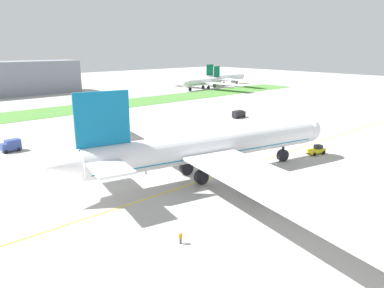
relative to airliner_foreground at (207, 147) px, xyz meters
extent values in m
plane|color=#ADAAA5|center=(-1.14, -0.55, -6.32)|extent=(600.00, 600.00, 0.00)
cube|color=yellow|center=(-1.14, -1.18, -6.31)|extent=(280.00, 0.36, 0.01)
cube|color=#4C8438|center=(-1.14, 95.80, -6.27)|extent=(320.00, 24.00, 0.10)
cylinder|color=white|center=(0.95, -0.20, 0.17)|extent=(51.91, 16.46, 5.77)
cube|color=#0C6B9E|center=(0.95, -0.20, -0.84)|extent=(49.79, 15.58, 0.69)
sphere|color=white|center=(27.86, -5.95, 0.17)|extent=(5.48, 5.48, 5.48)
cone|color=white|center=(-26.94, 5.75, 0.60)|extent=(7.23, 6.12, 4.90)
cube|color=#0C6B9E|center=(-20.35, 4.34, 7.67)|extent=(9.25, 2.51, 9.23)
cube|color=white|center=(-20.16, 10.20, 1.04)|extent=(7.50, 10.21, 0.40)
cube|color=white|center=(-22.56, -1.08, 1.04)|extent=(7.50, 10.21, 0.40)
cube|color=white|center=(3.89, 25.97, -0.55)|extent=(20.90, 48.02, 0.46)
cube|color=white|center=(-7.06, -25.30, -0.55)|extent=(20.90, 48.02, 0.46)
cylinder|color=#B7BABF|center=(3.22, 15.38, -2.29)|extent=(6.02, 4.25, 3.17)
cylinder|color=black|center=(5.90, 14.81, -2.29)|extent=(1.16, 3.36, 3.33)
cylinder|color=#B7BABF|center=(-3.34, -15.36, -2.29)|extent=(6.02, 4.25, 3.17)
cylinder|color=black|center=(-0.67, -15.93, -2.29)|extent=(1.16, 3.36, 3.33)
cylinder|color=black|center=(20.22, -4.32, -3.83)|extent=(0.60, 0.60, 2.23)
cylinder|color=black|center=(20.22, -4.32, -4.95)|extent=(2.94, 1.78, 2.74)
cylinder|color=black|center=(-2.47, 3.62, -3.83)|extent=(0.60, 0.60, 2.23)
cylinder|color=black|center=(-2.47, 3.62, -4.95)|extent=(2.94, 1.78, 2.74)
cylinder|color=black|center=(-3.74, -2.30, -3.83)|extent=(0.60, 0.60, 2.23)
cylinder|color=black|center=(-3.74, -2.30, -4.95)|extent=(2.94, 1.78, 2.74)
cube|color=black|center=(27.01, -5.77, 0.89)|extent=(2.88, 4.65, 1.04)
sphere|color=black|center=(-17.73, 6.67, 0.69)|extent=(0.40, 0.40, 0.40)
sphere|color=black|center=(-14.76, 6.04, 0.69)|extent=(0.40, 0.40, 0.40)
sphere|color=black|center=(-11.80, 5.41, 0.69)|extent=(0.40, 0.40, 0.40)
sphere|color=black|center=(-8.83, 4.77, 0.69)|extent=(0.40, 0.40, 0.40)
sphere|color=black|center=(-5.87, 4.14, 0.69)|extent=(0.40, 0.40, 0.40)
sphere|color=black|center=(-2.91, 3.51, 0.69)|extent=(0.40, 0.40, 0.40)
sphere|color=black|center=(0.06, 2.88, 0.69)|extent=(0.40, 0.40, 0.40)
sphere|color=black|center=(3.02, 2.24, 0.69)|extent=(0.40, 0.40, 0.40)
sphere|color=black|center=(5.99, 1.61, 0.69)|extent=(0.40, 0.40, 0.40)
sphere|color=black|center=(8.95, 0.98, 0.69)|extent=(0.40, 0.40, 0.40)
sphere|color=black|center=(11.92, 0.34, 0.69)|extent=(0.40, 0.40, 0.40)
sphere|color=black|center=(14.88, -0.29, 0.69)|extent=(0.40, 0.40, 0.40)
sphere|color=black|center=(17.85, -0.92, 0.69)|extent=(0.40, 0.40, 0.40)
sphere|color=black|center=(20.81, -1.55, 0.69)|extent=(0.40, 0.40, 0.40)
cube|color=yellow|center=(30.98, -6.62, -5.40)|extent=(4.87, 2.93, 0.93)
cube|color=black|center=(31.65, -6.76, -4.49)|extent=(1.92, 1.84, 0.90)
cylinder|color=black|center=(27.88, -5.95, -5.72)|extent=(1.79, 0.49, 0.12)
cylinder|color=black|center=(29.22, -7.27, -5.87)|extent=(0.95, 0.53, 0.90)
cylinder|color=black|center=(29.64, -5.30, -5.87)|extent=(0.95, 0.53, 0.90)
cylinder|color=black|center=(32.33, -7.94, -5.87)|extent=(0.95, 0.53, 0.90)
cylinder|color=black|center=(32.75, -5.96, -5.87)|extent=(0.95, 0.53, 0.90)
cylinder|color=black|center=(-20.81, -16.56, -5.89)|extent=(0.12, 0.12, 0.86)
cylinder|color=orange|center=(-20.66, -16.56, -5.19)|extent=(0.10, 0.10, 0.55)
cylinder|color=black|center=(-21.01, -16.56, -5.89)|extent=(0.12, 0.12, 0.86)
cylinder|color=orange|center=(-21.16, -16.56, -5.19)|extent=(0.10, 0.10, 0.55)
cube|color=orange|center=(-20.91, -16.56, -5.16)|extent=(0.45, 0.25, 0.61)
sphere|color=tan|center=(-20.91, -16.56, -4.73)|extent=(0.23, 0.23, 0.23)
cylinder|color=black|center=(-8.56, 9.29, -5.92)|extent=(0.12, 0.12, 0.80)
cylinder|color=orange|center=(-8.42, 9.30, -5.26)|extent=(0.09, 0.09, 0.51)
cylinder|color=black|center=(-8.75, 9.29, -5.92)|extent=(0.12, 0.12, 0.80)
cylinder|color=orange|center=(-8.89, 9.28, -5.26)|extent=(0.09, 0.09, 0.51)
cube|color=orange|center=(-8.65, 9.29, -5.23)|extent=(0.43, 0.25, 0.57)
sphere|color=tan|center=(-8.65, 9.29, -4.83)|extent=(0.22, 0.22, 0.22)
cylinder|color=black|center=(2.48, 0.98, -5.90)|extent=(0.12, 0.12, 0.84)
cylinder|color=orange|center=(2.53, 1.11, -5.21)|extent=(0.10, 0.10, 0.54)
cylinder|color=black|center=(2.42, 0.79, -5.90)|extent=(0.12, 0.12, 0.84)
cylinder|color=orange|center=(2.38, 0.65, -5.21)|extent=(0.10, 0.10, 0.54)
cube|color=orange|center=(2.45, 0.88, -5.18)|extent=(0.37, 0.50, 0.59)
sphere|color=tan|center=(2.45, 0.88, -4.76)|extent=(0.23, 0.23, 0.23)
cube|color=black|center=(51.95, 37.35, -4.73)|extent=(4.50, 2.53, 2.28)
cube|color=black|center=(54.71, 37.58, -5.01)|extent=(1.85, 2.23, 1.71)
cube|color=#263347|center=(55.49, 37.64, -4.67)|extent=(0.23, 1.83, 0.75)
cylinder|color=black|center=(54.62, 38.66, -5.87)|extent=(0.92, 0.37, 0.90)
cylinder|color=black|center=(54.80, 36.49, -5.87)|extent=(0.92, 0.37, 0.90)
cylinder|color=black|center=(50.78, 38.34, -5.87)|extent=(0.92, 0.37, 0.90)
cylinder|color=black|center=(50.96, 36.17, -5.87)|extent=(0.92, 0.37, 0.90)
cube|color=#33478C|center=(-23.88, 45.99, -4.58)|extent=(3.55, 2.53, 2.57)
cube|color=#33478C|center=(-26.06, 45.88, -4.95)|extent=(1.45, 2.32, 1.84)
cube|color=#263347|center=(-26.68, 45.84, -4.58)|extent=(0.18, 1.98, 0.81)
cylinder|color=black|center=(-26.00, 44.70, -5.87)|extent=(0.91, 0.35, 0.90)
cylinder|color=black|center=(-26.13, 47.05, -5.87)|extent=(0.91, 0.35, 0.90)
cylinder|color=black|center=(-22.96, 44.86, -5.87)|extent=(0.91, 0.35, 0.90)
cylinder|color=black|center=(-23.08, 47.21, -5.87)|extent=(0.91, 0.35, 0.90)
cylinder|color=white|center=(106.29, 113.44, -1.60)|extent=(31.97, 7.66, 4.19)
cube|color=#055938|center=(106.29, 113.44, -2.33)|extent=(30.67, 7.18, 0.50)
sphere|color=white|center=(89.39, 111.57, -1.60)|extent=(3.98, 3.98, 3.98)
cone|color=white|center=(123.93, 115.40, -1.28)|extent=(4.98, 4.05, 3.57)
cube|color=#055938|center=(119.53, 114.91, 3.86)|extent=(5.72, 1.04, 6.71)
cube|color=white|center=(120.62, 110.81, -0.97)|extent=(4.20, 7.05, 0.29)
cube|color=white|center=(119.70, 119.15, -0.97)|extent=(4.20, 7.05, 0.29)
cube|color=white|center=(109.67, 97.36, -2.12)|extent=(10.07, 29.13, 0.34)
cube|color=white|center=(106.07, 129.88, -2.12)|extent=(10.07, 29.13, 0.34)
cylinder|color=#B7BABF|center=(108.02, 103.63, -3.39)|extent=(4.21, 2.73, 2.31)
cylinder|color=black|center=(106.04, 103.41, -3.39)|extent=(0.61, 2.45, 2.42)
cylinder|color=#B7BABF|center=(105.83, 123.40, -3.39)|extent=(4.21, 2.73, 2.31)
cylinder|color=black|center=(103.85, 123.18, -3.39)|extent=(0.61, 2.45, 2.42)
cylinder|color=black|center=(94.32, 112.12, -4.51)|extent=(0.44, 0.44, 1.63)
cylinder|color=black|center=(94.32, 112.12, -5.32)|extent=(2.08, 1.11, 1.99)
cylinder|color=black|center=(109.06, 111.53, -4.51)|extent=(0.44, 0.44, 1.63)
cylinder|color=black|center=(109.06, 111.53, -5.32)|extent=(2.08, 1.11, 1.99)
cylinder|color=black|center=(108.57, 115.91, -4.51)|extent=(0.44, 0.44, 1.63)
cylinder|color=black|center=(108.57, 115.91, -5.32)|extent=(2.08, 1.11, 1.99)
cylinder|color=white|center=(135.93, 123.57, -1.36)|extent=(32.70, 5.33, 4.41)
cube|color=#055938|center=(135.93, 123.57, -2.13)|extent=(31.38, 4.94, 0.53)
sphere|color=white|center=(153.43, 123.07, -1.36)|extent=(4.19, 4.19, 4.19)
cone|color=white|center=(117.66, 124.09, -1.03)|extent=(4.95, 3.88, 3.75)
cube|color=#055938|center=(122.25, 123.96, 4.38)|extent=(5.88, 0.61, 7.05)
cube|color=white|center=(121.73, 128.38, -0.70)|extent=(3.78, 7.15, 0.31)
cube|color=white|center=(121.48, 119.57, -0.70)|extent=(3.78, 7.15, 0.31)
cube|color=white|center=(134.78, 140.48, -1.91)|extent=(8.00, 29.52, 0.35)
cube|color=white|center=(133.83, 106.75, -1.91)|extent=(8.00, 29.52, 0.35)
cylinder|color=#B7BABF|center=(135.57, 133.85, -3.24)|extent=(4.26, 2.54, 2.42)
cylinder|color=black|center=(137.67, 133.79, -3.24)|extent=(0.44, 2.56, 2.55)
cylinder|color=#B7BABF|center=(134.99, 113.32, -3.24)|extent=(4.26, 2.54, 2.42)
cylinder|color=black|center=(137.09, 113.26, -3.24)|extent=(0.44, 2.56, 2.55)
cylinder|color=black|center=(148.31, 123.22, -4.42)|extent=(0.46, 0.46, 1.71)
cylinder|color=black|center=(148.31, 123.22, -5.27)|extent=(2.12, 1.00, 2.09)
cylinder|color=black|center=(133.39, 125.96, -4.42)|extent=(0.46, 0.46, 1.71)
cylinder|color=black|center=(133.39, 125.96, -5.27)|extent=(2.12, 1.00, 2.09)
cylinder|color=black|center=(133.26, 121.33, -4.42)|extent=(0.46, 0.46, 1.71)
cylinder|color=black|center=(133.26, 121.33, -5.27)|extent=(2.12, 1.00, 2.09)
camera|label=1|loc=(-48.74, -50.09, 19.42)|focal=33.84mm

